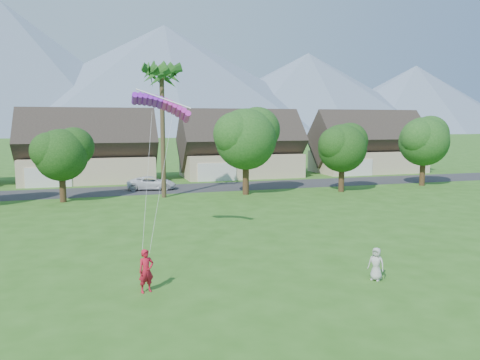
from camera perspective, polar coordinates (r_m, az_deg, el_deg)
name	(u,v)px	position (r m, az deg, el deg)	size (l,w,h in m)	color
ground	(315,309)	(18.85, 9.10, -15.24)	(500.00, 500.00, 0.00)	#2D6019
street	(176,189)	(50.75, -7.82, -1.04)	(90.00, 7.00, 0.01)	#2D2D30
kite_flyer	(146,271)	(20.37, -11.37, -10.81)	(0.67, 0.44, 1.84)	#B61429
watcher	(376,264)	(22.34, 16.26, -9.79)	(0.74, 0.48, 1.50)	#B3B2AE
parked_car	(152,183)	(50.33, -10.71, -0.37)	(2.34, 5.08, 1.41)	white
mountain_ridge	(131,83)	(277.11, -13.18, 11.46)	(540.00, 240.00, 70.00)	slate
houses_row	(168,152)	(59.33, -8.76, 3.45)	(72.75, 8.19, 8.86)	beige
tree_row	(173,146)	(44.12, -8.16, 4.11)	(62.27, 6.67, 8.45)	#47301C
fan_palm	(161,71)	(44.76, -9.55, 12.99)	(3.00, 3.00, 13.80)	#4C3D26
parafoil_kite	(163,103)	(27.39, -9.42, 9.19)	(3.50, 1.27, 0.50)	purple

